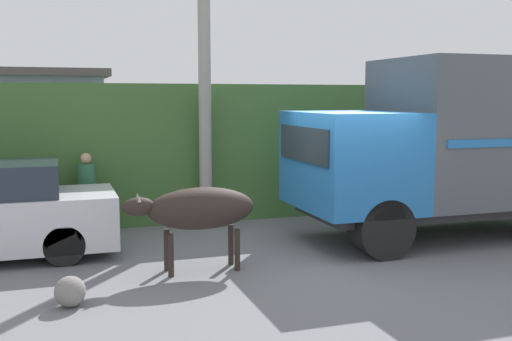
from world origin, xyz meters
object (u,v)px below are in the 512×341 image
roadside_rock (70,292)px  brown_cow (198,209)px  pedestrian_on_hill (87,190)px  cargo_truck (463,142)px  utility_pole (204,64)px

roadside_rock → brown_cow: bearing=28.6°
pedestrian_on_hill → roadside_rock: pedestrian_on_hill is taller
cargo_truck → pedestrian_on_hill: cargo_truck is taller
brown_cow → roadside_rock: brown_cow is taller
cargo_truck → roadside_rock: 7.76m
utility_pole → pedestrian_on_hill: bearing=179.5°
brown_cow → pedestrian_on_hill: (-1.52, 3.15, -0.09)m
cargo_truck → utility_pole: size_ratio=0.95×
pedestrian_on_hill → utility_pole: utility_pole is taller
cargo_truck → utility_pole: 5.36m
brown_cow → roadside_rock: bearing=-139.4°
brown_cow → utility_pole: 4.04m
cargo_truck → pedestrian_on_hill: bearing=158.4°
cargo_truck → pedestrian_on_hill: 7.41m
brown_cow → utility_pole: bearing=86.5°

